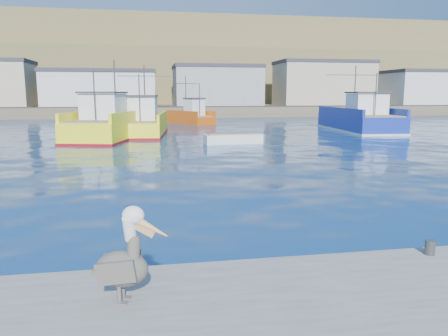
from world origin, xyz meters
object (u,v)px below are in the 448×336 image
at_px(trawler_yellow_a, 111,125).
at_px(skiff_mid, 233,140).
at_px(pelican, 124,261).
at_px(boat_orange, 191,116).
at_px(trawler_yellow_b, 144,124).
at_px(trawler_blue, 359,120).

height_order(trawler_yellow_a, skiff_mid, trawler_yellow_a).
distance_m(skiff_mid, pelican, 26.50).
distance_m(boat_orange, pelican, 48.41).
bearing_deg(trawler_yellow_b, trawler_yellow_a, -138.49).
height_order(trawler_yellow_a, pelican, trawler_yellow_a).
bearing_deg(pelican, boat_orange, 83.02).
relative_size(trawler_yellow_a, trawler_blue, 1.01).
distance_m(trawler_blue, pelican, 41.20).
xyz_separation_m(trawler_yellow_b, pelican, (-0.20, -33.91, 0.16)).
relative_size(trawler_blue, boat_orange, 1.69).
relative_size(trawler_yellow_b, boat_orange, 1.38).
xyz_separation_m(boat_orange, pelican, (-5.88, -48.06, 0.17)).
xyz_separation_m(trawler_yellow_a, trawler_blue, (24.39, 3.49, 0.01)).
distance_m(trawler_blue, boat_orange, 20.63).
relative_size(trawler_blue, skiff_mid, 2.98).
bearing_deg(pelican, trawler_yellow_a, 94.67).
xyz_separation_m(trawler_blue, skiff_mid, (-15.00, -9.35, -0.82)).
bearing_deg(trawler_blue, boat_orange, 140.57).
bearing_deg(boat_orange, pelican, -96.98).
height_order(trawler_yellow_a, boat_orange, trawler_yellow_a).
distance_m(trawler_yellow_a, trawler_blue, 24.64).
bearing_deg(trawler_yellow_b, boat_orange, 68.10).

